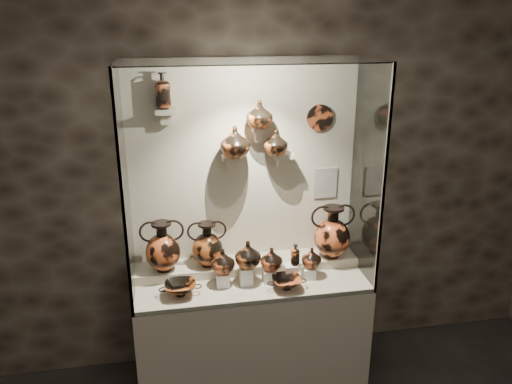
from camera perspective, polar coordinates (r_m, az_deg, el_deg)
wall_back at (r=3.73m, az=-1.40°, el=2.84°), size 5.00×0.02×3.20m
plinth at (r=3.96m, az=-0.49°, el=-15.41°), size 1.70×0.60×0.80m
front_tier at (r=3.74m, az=-0.51°, el=-10.16°), size 1.68×0.58×0.03m
rear_tier at (r=3.87m, az=-0.97°, el=-8.47°), size 1.70×0.25×0.10m
back_panel at (r=3.72m, az=-1.39°, el=2.82°), size 1.70×0.03×1.60m
glass_front at (r=3.15m, az=0.39°, el=-0.26°), size 1.70×0.01×1.60m
glass_left at (r=3.39m, az=-14.78°, el=0.52°), size 0.01×0.60×1.60m
glass_right at (r=3.66m, az=12.62°, el=2.07°), size 0.01×0.60×1.60m
glass_top at (r=3.27m, az=-0.59°, el=14.77°), size 1.70×0.60×0.01m
frame_post_left at (r=3.11m, az=-14.99°, el=-1.16°), size 0.02×0.02×1.60m
frame_post_right at (r=3.41m, az=14.39°, el=0.64°), size 0.02×0.02×1.60m
pedestal_a at (r=3.64m, az=-3.84°, el=-9.94°), size 0.09×0.09×0.10m
pedestal_b at (r=3.65m, az=-1.16°, el=-9.52°), size 0.09×0.09×0.13m
pedestal_c at (r=3.69m, az=1.49°, el=-9.56°), size 0.09×0.09×0.09m
pedestal_d at (r=3.71m, az=3.94°, el=-9.12°), size 0.09×0.09×0.12m
pedestal_e at (r=3.76m, az=6.03°, el=-9.17°), size 0.09×0.09×0.08m
bracket_ul at (r=3.50m, az=-10.28°, el=9.05°), size 0.14×0.12×0.04m
bracket_ca at (r=3.61m, az=-2.78°, el=3.93°), size 0.14×0.12×0.04m
bracket_cb at (r=3.59m, az=0.35°, el=7.17°), size 0.10×0.12×0.04m
bracket_cc at (r=3.68m, az=3.11°, el=4.22°), size 0.14×0.12×0.04m
amphora_left at (r=3.69m, az=-10.63°, el=-6.12°), size 0.32×0.32×0.38m
amphora_mid at (r=3.72m, az=-5.59°, el=-5.96°), size 0.30×0.30×0.34m
amphora_right at (r=3.87m, az=8.70°, el=-4.52°), size 0.43×0.43×0.41m
jug_a at (r=3.59m, az=-3.80°, el=-7.87°), size 0.19×0.19×0.18m
jug_b at (r=3.59m, az=-0.94°, el=-7.12°), size 0.19×0.19×0.20m
jug_c at (r=3.64m, az=1.78°, el=-7.63°), size 0.18×0.18×0.17m
jug_e at (r=3.72m, az=6.35°, el=-7.45°), size 0.15×0.15×0.15m
lekythos_small at (r=3.65m, az=4.50°, el=-7.01°), size 0.10×0.10×0.18m
kylix_left at (r=3.55m, az=-8.64°, el=-10.77°), size 0.29×0.24×0.11m
kylix_right at (r=3.60m, az=3.53°, el=-10.22°), size 0.34×0.31×0.11m
lekythos_tall at (r=3.47m, az=-10.62°, el=11.56°), size 0.15×0.15×0.28m
ovoid_vase_a at (r=3.52m, az=-2.41°, el=5.73°), size 0.24×0.24×0.22m
ovoid_vase_b at (r=3.53m, az=0.40°, el=8.85°), size 0.23×0.23×0.20m
ovoid_vase_c at (r=3.60m, az=2.25°, el=5.70°), size 0.22×0.22×0.18m
wall_plate at (r=3.74m, az=7.31°, el=8.42°), size 0.20×0.02×0.20m
info_placard at (r=3.89m, az=7.94°, el=1.02°), size 0.18×0.01×0.24m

